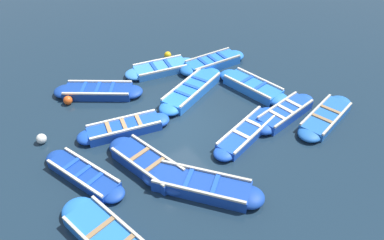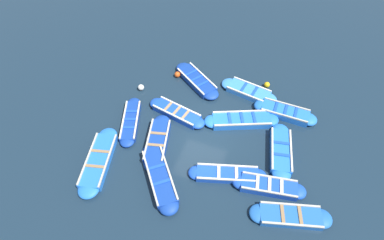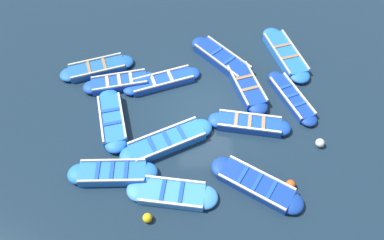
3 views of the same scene
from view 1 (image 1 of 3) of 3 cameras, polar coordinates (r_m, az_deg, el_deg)
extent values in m
plane|color=#162838|center=(13.67, -2.25, -1.21)|extent=(120.00, 120.00, 0.00)
cube|color=#1947B7|center=(14.49, 14.00, 1.01)|extent=(1.21, 2.55, 0.35)
ellipsoid|color=#1947B7|center=(13.66, 11.03, -1.10)|extent=(0.88, 0.90, 0.35)
ellipsoid|color=#1947B7|center=(15.38, 16.64, 2.89)|extent=(0.88, 0.90, 0.35)
cube|color=#B2AD9E|center=(14.23, 15.33, 1.01)|extent=(0.46, 2.38, 0.07)
cube|color=#B2AD9E|center=(14.52, 12.94, 2.33)|extent=(0.46, 2.38, 0.07)
cube|color=beige|center=(14.02, 12.89, 0.77)|extent=(0.74, 0.26, 0.04)
cube|color=beige|center=(14.38, 14.11, 1.63)|extent=(0.74, 0.26, 0.04)
cube|color=beige|center=(14.75, 15.28, 2.44)|extent=(0.74, 0.26, 0.04)
cube|color=#1E59AD|center=(14.77, 19.69, 0.38)|extent=(1.57, 2.67, 0.29)
ellipsoid|color=#1E59AD|center=(13.81, 17.54, -2.05)|extent=(1.06, 1.08, 0.29)
ellipsoid|color=#1E59AD|center=(15.77, 21.58, 2.50)|extent=(1.06, 1.08, 0.29)
cube|color=#B2AD9E|center=(14.58, 21.33, 0.26)|extent=(0.73, 2.39, 0.07)
cube|color=#B2AD9E|center=(14.77, 18.38, 1.59)|extent=(0.73, 2.39, 0.07)
cube|color=olive|center=(14.40, 19.25, 0.24)|extent=(0.83, 0.35, 0.04)
cube|color=olive|center=(14.96, 20.39, 1.51)|extent=(0.83, 0.35, 0.04)
ellipsoid|color=blue|center=(11.29, -16.84, -13.09)|extent=(1.18, 1.16, 0.34)
cube|color=#B2AD9E|center=(10.45, -10.24, -15.44)|extent=(2.78, 0.76, 0.07)
cube|color=olive|center=(10.54, -13.76, -15.64)|extent=(0.36, 0.91, 0.04)
cube|color=#3884E0|center=(16.90, -4.71, 7.82)|extent=(1.43, 2.49, 0.29)
ellipsoid|color=#3884E0|center=(16.63, -8.54, 6.94)|extent=(1.10, 1.13, 0.29)
ellipsoid|color=#3884E0|center=(17.25, -1.02, 8.63)|extent=(1.10, 1.13, 0.29)
cube|color=silver|center=(16.42, -4.19, 7.60)|extent=(0.49, 2.27, 0.07)
cube|color=silver|center=(17.20, -5.28, 9.06)|extent=(0.49, 2.27, 0.07)
cube|color=#1947B7|center=(16.73, -5.82, 8.06)|extent=(0.91, 0.30, 0.04)
cube|color=#1947B7|center=(16.91, -3.68, 8.54)|extent=(0.91, 0.30, 0.04)
cube|color=navy|center=(15.74, -14.08, 4.23)|extent=(2.34, 2.77, 0.33)
ellipsoid|color=navy|center=(16.13, -18.72, 4.18)|extent=(1.27, 1.28, 0.33)
ellipsoid|color=navy|center=(15.45, -9.23, 4.26)|extent=(1.27, 1.28, 0.33)
cube|color=silver|center=(15.27, -14.54, 3.90)|extent=(1.57, 2.21, 0.07)
cube|color=silver|center=(15.99, -13.86, 5.73)|extent=(1.57, 2.21, 0.07)
cube|color=#1947B7|center=(15.79, -16.20, 4.77)|extent=(0.79, 0.61, 0.04)
cube|color=#1947B7|center=(15.64, -14.18, 4.79)|extent=(0.79, 0.61, 0.04)
cube|color=#1947B7|center=(15.50, -12.13, 4.82)|extent=(0.79, 0.61, 0.04)
cube|color=blue|center=(15.73, 9.24, 5.02)|extent=(2.57, 1.39, 0.36)
ellipsoid|color=blue|center=(16.35, 5.88, 6.73)|extent=(1.05, 1.03, 0.36)
ellipsoid|color=blue|center=(15.19, 12.85, 3.16)|extent=(1.05, 1.03, 0.36)
cube|color=beige|center=(15.32, 8.32, 5.08)|extent=(2.36, 0.52, 0.07)
cube|color=beige|center=(15.92, 10.29, 6.25)|extent=(2.36, 0.52, 0.07)
cube|color=#1947B7|center=(15.79, 8.33, 6.13)|extent=(0.29, 0.85, 0.04)
cube|color=#1947B7|center=(15.46, 10.32, 5.12)|extent=(0.29, 0.85, 0.04)
cube|color=navy|center=(12.11, -6.77, -6.65)|extent=(2.64, 1.53, 0.38)
ellipsoid|color=navy|center=(12.84, -10.53, -3.97)|extent=(1.09, 1.07, 0.38)
ellipsoid|color=navy|center=(11.47, -2.51, -9.62)|extent=(1.09, 1.07, 0.38)
cube|color=#B2AD9E|center=(11.76, -8.41, -6.97)|extent=(2.37, 0.68, 0.07)
cube|color=#B2AD9E|center=(12.15, -5.35, -4.85)|extent=(2.37, 0.68, 0.07)
cube|color=olive|center=(12.16, -7.97, -5.16)|extent=(0.34, 0.84, 0.04)
cube|color=olive|center=(11.77, -5.68, -6.76)|extent=(0.34, 0.84, 0.04)
cube|color=#1947B7|center=(13.60, -10.26, -1.26)|extent=(1.34, 2.70, 0.33)
ellipsoid|color=#1947B7|center=(13.51, -15.57, -2.54)|extent=(0.90, 0.92, 0.33)
ellipsoid|color=#1947B7|center=(13.81, -5.07, 0.00)|extent=(0.90, 0.92, 0.33)
cube|color=silver|center=(13.19, -9.98, -1.54)|extent=(0.61, 2.50, 0.07)
cube|color=silver|center=(13.76, -10.72, 0.29)|extent=(0.61, 2.50, 0.07)
cube|color=#9E7A51|center=(13.43, -12.62, -1.20)|extent=(0.73, 0.29, 0.04)
cube|color=#9E7A51|center=(13.48, -10.35, -0.65)|extent=(0.73, 0.29, 0.04)
cube|color=#9E7A51|center=(13.56, -8.11, -0.11)|extent=(0.73, 0.29, 0.04)
cube|color=blue|center=(15.33, -0.04, 4.57)|extent=(2.03, 3.12, 0.35)
ellipsoid|color=blue|center=(14.33, -3.33, 1.79)|extent=(1.16, 1.18, 0.35)
ellipsoid|color=blue|center=(16.40, 2.85, 6.99)|extent=(1.16, 1.18, 0.35)
cube|color=beige|center=(15.01, 1.36, 4.73)|extent=(1.20, 2.73, 0.07)
cube|color=beige|center=(15.42, -1.41, 5.72)|extent=(1.20, 2.73, 0.07)
cube|color=#1947B7|center=(14.78, -1.40, 4.06)|extent=(0.83, 0.45, 0.04)
cube|color=#1947B7|center=(15.22, -0.04, 5.18)|extent=(0.83, 0.45, 0.04)
cube|color=#1947B7|center=(15.67, 1.24, 6.24)|extent=(0.83, 0.45, 0.04)
cube|color=#1947B7|center=(13.39, 8.45, -1.86)|extent=(1.56, 2.92, 0.29)
ellipsoid|color=#1947B7|center=(12.49, 4.95, -5.09)|extent=(0.91, 0.93, 0.29)
ellipsoid|color=#1947B7|center=(14.38, 11.47, 0.94)|extent=(0.91, 0.93, 0.29)
cube|color=beige|center=(13.15, 9.82, -1.90)|extent=(0.86, 2.66, 0.07)
cube|color=beige|center=(13.41, 7.24, -0.66)|extent=(0.86, 2.66, 0.07)
cube|color=beige|center=(13.02, 7.57, -2.19)|extent=(0.71, 0.33, 0.04)
cube|color=beige|center=(13.56, 9.42, -0.50)|extent=(0.71, 0.33, 0.04)
cube|color=blue|center=(17.24, 3.18, 8.71)|extent=(1.01, 2.48, 0.38)
ellipsoid|color=blue|center=(16.65, -0.34, 7.62)|extent=(0.89, 0.91, 0.38)
ellipsoid|color=blue|center=(17.89, 6.46, 9.70)|extent=(0.89, 0.91, 0.38)
cube|color=#B2AD9E|center=(16.83, 4.03, 8.75)|extent=(0.16, 2.41, 0.07)
cube|color=#B2AD9E|center=(17.43, 2.40, 9.94)|extent=(0.16, 2.41, 0.07)
cube|color=#1947B7|center=(16.88, 1.72, 8.87)|extent=(0.82, 0.17, 0.04)
cube|color=#1947B7|center=(17.13, 3.20, 9.32)|extent=(0.82, 0.17, 0.04)
cube|color=#1947B7|center=(17.41, 4.64, 9.74)|extent=(0.82, 0.17, 0.04)
cube|color=navy|center=(11.38, 1.47, -10.03)|extent=(2.85, 2.56, 0.39)
ellipsoid|color=navy|center=(11.71, -5.45, -8.43)|extent=(1.24, 1.23, 0.39)
ellipsoid|color=navy|center=(11.22, 8.76, -11.54)|extent=(1.24, 1.23, 0.39)
cube|color=#B2AD9E|center=(10.93, 0.86, -10.84)|extent=(2.26, 1.85, 0.07)
cube|color=#B2AD9E|center=(11.49, 2.08, -7.73)|extent=(2.26, 1.85, 0.07)
cube|color=#1947B7|center=(11.30, -0.55, -8.85)|extent=(0.63, 0.73, 0.04)
cube|color=#1947B7|center=(11.16, 3.55, -9.74)|extent=(0.63, 0.73, 0.04)
cube|color=navy|center=(12.23, -16.17, -8.03)|extent=(2.67, 1.60, 0.28)
ellipsoid|color=navy|center=(13.06, -19.82, -5.45)|extent=(0.94, 0.92, 0.28)
ellipsoid|color=navy|center=(11.50, -11.97, -10.92)|extent=(0.94, 0.92, 0.28)
cube|color=beige|center=(11.99, -17.57, -8.38)|extent=(2.39, 0.93, 0.07)
cube|color=beige|center=(12.25, -15.10, -6.55)|extent=(2.39, 0.93, 0.07)
cube|color=#1947B7|center=(12.46, -17.93, -6.38)|extent=(0.36, 0.69, 0.04)
cube|color=#1947B7|center=(12.12, -16.31, -7.51)|extent=(0.36, 0.69, 0.04)
cube|color=#1947B7|center=(11.79, -14.58, -8.70)|extent=(0.36, 0.69, 0.04)
sphere|color=silver|center=(13.94, -21.97, -2.66)|extent=(0.35, 0.35, 0.35)
sphere|color=#EAB214|center=(17.92, -3.73, 9.85)|extent=(0.33, 0.33, 0.33)
sphere|color=#E05119|center=(15.53, -18.39, 2.88)|extent=(0.35, 0.35, 0.35)
camera|label=2|loc=(8.81, 75.60, 40.84)|focal=28.00mm
camera|label=3|loc=(20.27, -21.49, 47.20)|focal=35.00mm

